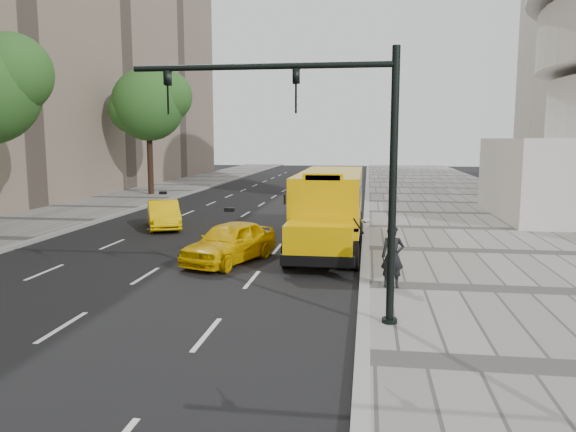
# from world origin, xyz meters

# --- Properties ---
(ground) EXTENTS (140.00, 140.00, 0.00)m
(ground) POSITION_xyz_m (0.00, 0.00, 0.00)
(ground) COLOR black
(ground) RESTS_ON ground
(sidewalk_museum) EXTENTS (12.00, 140.00, 0.15)m
(sidewalk_museum) POSITION_xyz_m (12.00, 0.00, 0.07)
(sidewalk_museum) COLOR gray
(sidewalk_museum) RESTS_ON ground
(curb_museum) EXTENTS (0.30, 140.00, 0.15)m
(curb_museum) POSITION_xyz_m (6.00, 0.00, 0.07)
(curb_museum) COLOR gray
(curb_museum) RESTS_ON ground
(curb_far) EXTENTS (0.30, 140.00, 0.15)m
(curb_far) POSITION_xyz_m (-8.00, 0.00, 0.07)
(curb_far) COLOR gray
(curb_far) RESTS_ON ground
(tree_c) EXTENTS (6.17, 5.48, 9.69)m
(tree_c) POSITION_xyz_m (-10.40, 19.36, 6.99)
(tree_c) COLOR black
(tree_c) RESTS_ON ground
(school_bus) EXTENTS (2.96, 11.56, 3.19)m
(school_bus) POSITION_xyz_m (4.50, 1.61, 1.76)
(school_bus) COLOR #DBA300
(school_bus) RESTS_ON ground
(taxi_near) EXTENTS (3.08, 4.65, 1.47)m
(taxi_near) POSITION_xyz_m (1.22, -2.66, 0.73)
(taxi_near) COLOR #ECB701
(taxi_near) RESTS_ON ground
(taxi_far) EXTENTS (2.98, 4.35, 1.36)m
(taxi_far) POSITION_xyz_m (-3.88, 4.38, 0.68)
(taxi_far) COLOR #ECB701
(taxi_far) RESTS_ON ground
(pedestrian) EXTENTS (0.68, 0.47, 1.80)m
(pedestrian) POSITION_xyz_m (6.78, -5.84, 1.05)
(pedestrian) COLOR black
(pedestrian) RESTS_ON sidewalk_museum
(traffic_signal) EXTENTS (6.18, 0.36, 6.40)m
(traffic_signal) POSITION_xyz_m (5.19, -9.03, 4.09)
(traffic_signal) COLOR black
(traffic_signal) RESTS_ON ground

